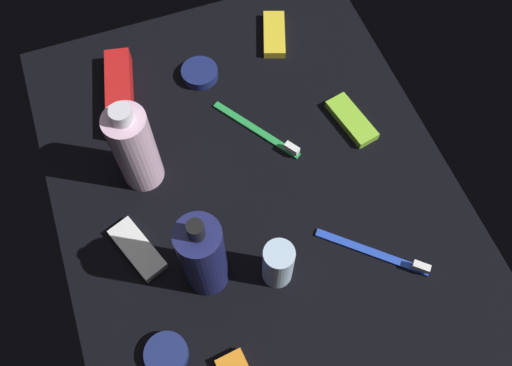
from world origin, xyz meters
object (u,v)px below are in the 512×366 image
Objects in this scene: deodorant_stick at (278,264)px; toothbrush_blue at (379,254)px; snack_bar_lime at (352,120)px; snack_bar_yellow at (274,34)px; cream_tin_right at (166,354)px; cream_tin_left at (200,73)px; lotion_bottle at (203,257)px; toothbrush_green at (261,132)px; snack_bar_white at (138,249)px; bodywash_bottle at (135,148)px; toothpaste_box_red at (119,93)px.

deodorant_stick is 16.55cm from toothbrush_blue.
snack_bar_lime is at bearing 165.43° from toothbrush_blue.
cream_tin_right is at bearing -15.52° from snack_bar_yellow.
cream_tin_right is (49.71, -35.16, 0.13)cm from snack_bar_yellow.
deodorant_stick reaches higher than cream_tin_left.
deodorant_stick is 0.91× the size of snack_bar_lime.
toothbrush_blue is 1.37× the size of snack_bar_yellow.
lotion_bottle reaches higher than toothbrush_green.
toothbrush_green reaches higher than snack_bar_white.
snack_bar_white is at bearing -129.89° from lotion_bottle.
lotion_bottle is at bearing -108.65° from deodorant_stick.
lotion_bottle reaches higher than toothbrush_blue.
bodywash_bottle is 1.79× the size of snack_bar_yellow.
lotion_bottle is 1.40× the size of toothbrush_blue.
toothbrush_blue is 1.37× the size of snack_bar_white.
cream_tin_left is at bearing 125.74° from snack_bar_white.
cream_tin_left and cream_tin_right have the same top height.
toothbrush_blue reaches higher than cream_tin_left.
toothbrush_green is at bearing -6.95° from snack_bar_yellow.
snack_bar_yellow is at bearing 147.15° from lotion_bottle.
cream_tin_right reaches higher than snack_bar_yellow.
bodywash_bottle reaches higher than deodorant_stick.
lotion_bottle is 1.14× the size of toothpaste_box_red.
toothpaste_box_red is at bearing -159.85° from deodorant_stick.
toothbrush_green is 16.67cm from cream_tin_left.
cream_tin_right is (16.67, -0.05, 0.13)cm from snack_bar_white.
toothbrush_green is 39.40cm from cream_tin_right.
snack_bar_white is 34.64cm from cream_tin_left.
snack_bar_lime is (2.38, 36.53, -7.75)cm from bodywash_bottle.
toothpaste_box_red is at bearing 174.61° from cream_tin_right.
snack_bar_white is at bearing -111.11° from toothbrush_blue.
snack_bar_white is at bearing -18.80° from bodywash_bottle.
lotion_bottle reaches higher than cream_tin_left.
deodorant_stick is 0.91× the size of snack_bar_yellow.
bodywash_bottle is (-20.18, -4.62, -0.28)cm from lotion_bottle.
snack_bar_lime is 1.57× the size of cream_tin_left.
snack_bar_white is (10.32, -40.85, 0.00)cm from snack_bar_lime.
toothbrush_blue is 34.90cm from cream_tin_right.
cream_tin_left is at bearing -142.28° from snack_bar_lime.
cream_tin_right is at bearing -21.12° from snack_bar_white.
cream_tin_left is 1.07× the size of cream_tin_right.
snack_bar_white is 16.67cm from cream_tin_right.
snack_bar_white is (29.00, -4.27, -0.85)cm from toothpaste_box_red.
toothpaste_box_red reaches higher than toothbrush_blue.
cream_tin_left is (-39.78, 0.14, -3.86)cm from deodorant_stick.
snack_bar_yellow is at bearing 179.49° from toothbrush_blue.
toothbrush_green is 1.51× the size of snack_bar_white.
snack_bar_white is at bearing -26.99° from snack_bar_yellow.
bodywash_bottle is 30.66cm from cream_tin_right.
cream_tin_right is (9.20, -8.99, -7.90)cm from lotion_bottle.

